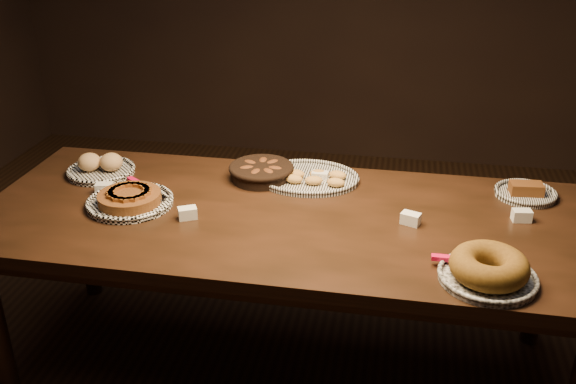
% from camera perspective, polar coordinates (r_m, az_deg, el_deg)
% --- Properties ---
extents(ground, '(5.00, 5.00, 0.00)m').
position_cam_1_polar(ground, '(2.92, -0.30, -15.11)').
color(ground, black).
rests_on(ground, ground).
extents(buffet_table, '(2.40, 1.00, 0.75)m').
position_cam_1_polar(buffet_table, '(2.53, -0.34, -3.41)').
color(buffet_table, black).
rests_on(buffet_table, ground).
extents(apple_tart_plate, '(0.35, 0.37, 0.07)m').
position_cam_1_polar(apple_tart_plate, '(2.63, -13.87, -0.65)').
color(apple_tart_plate, white).
rests_on(apple_tart_plate, buffet_table).
extents(madeleine_platter, '(0.44, 0.36, 0.05)m').
position_cam_1_polar(madeleine_platter, '(2.77, 1.66, 1.35)').
color(madeleine_platter, black).
rests_on(madeleine_platter, buffet_table).
extents(bundt_cake_plate, '(0.34, 0.33, 0.10)m').
position_cam_1_polar(bundt_cake_plate, '(2.17, 17.38, -6.60)').
color(bundt_cake_plate, black).
rests_on(bundt_cake_plate, buffet_table).
extents(croissant_basket, '(0.34, 0.34, 0.07)m').
position_cam_1_polar(croissant_basket, '(2.78, -2.38, 1.92)').
color(croissant_basket, black).
rests_on(croissant_basket, buffet_table).
extents(bread_roll_plate, '(0.30, 0.30, 0.09)m').
position_cam_1_polar(bread_roll_plate, '(2.96, -16.30, 2.13)').
color(bread_roll_plate, white).
rests_on(bread_roll_plate, buffet_table).
extents(loaf_plate, '(0.25, 0.25, 0.06)m').
position_cam_1_polar(loaf_plate, '(2.80, 20.37, -0.01)').
color(loaf_plate, black).
rests_on(loaf_plate, buffet_table).
extents(tent_cards, '(1.74, 0.49, 0.04)m').
position_cam_1_polar(tent_cards, '(2.54, 1.55, -0.86)').
color(tent_cards, white).
rests_on(tent_cards, buffet_table).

